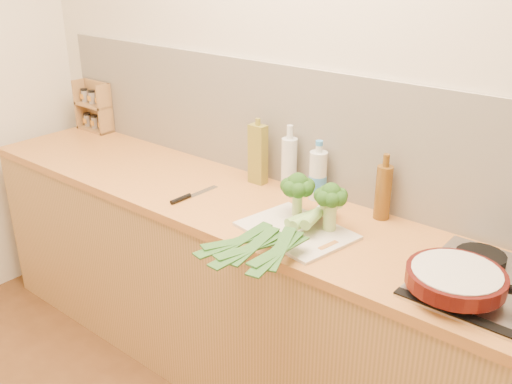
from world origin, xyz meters
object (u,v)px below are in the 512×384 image
(chopping_board, at_px, (296,231))
(chefs_knife, at_px, (186,197))
(skillet, at_px, (457,278))
(spice_rack, at_px, (95,109))

(chopping_board, xyz_separation_m, chefs_knife, (-0.55, -0.04, 0.00))
(chefs_knife, relative_size, skillet, 0.61)
(spice_rack, bearing_deg, skillet, -9.04)
(chefs_knife, distance_m, skillet, 1.19)
(skillet, relative_size, spice_rack, 1.52)
(skillet, bearing_deg, chopping_board, 160.48)
(chopping_board, bearing_deg, chefs_knife, -164.74)
(chopping_board, bearing_deg, skillet, 7.14)
(chopping_board, bearing_deg, spice_rack, 179.67)
(chefs_knife, xyz_separation_m, spice_rack, (-1.14, 0.37, 0.12))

